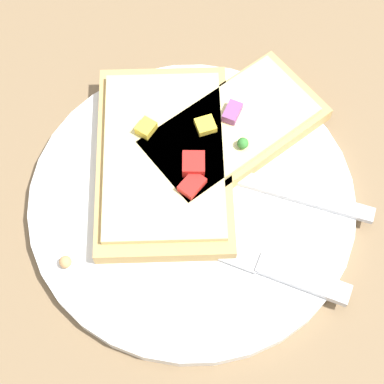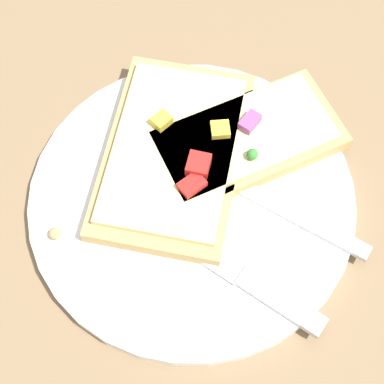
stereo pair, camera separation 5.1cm
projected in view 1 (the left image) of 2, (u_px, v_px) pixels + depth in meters
ground_plane at (192, 204)px, 0.53m from camera, size 4.00×4.00×0.00m
plate at (192, 200)px, 0.53m from camera, size 0.27×0.27×0.01m
fork at (228, 175)px, 0.53m from camera, size 0.07×0.22×0.01m
knife at (249, 259)px, 0.50m from camera, size 0.08×0.19×0.01m
pizza_slice_main at (164, 158)px, 0.53m from camera, size 0.18×0.13×0.03m
pizza_slice_corner at (229, 132)px, 0.54m from camera, size 0.17×0.17×0.03m
crumb_scatter at (117, 226)px, 0.51m from camera, size 0.13×0.15×0.01m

